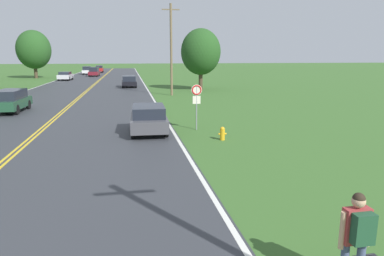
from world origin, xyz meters
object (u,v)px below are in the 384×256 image
object	(u,v)px
traffic_sign	(197,96)
car_silver_sedan_mid_far	(65,76)
car_maroon_suv_receding	(94,71)
car_white_suv_distant	(87,70)
car_dark_grey_hatchback_nearest	(149,118)
car_dark_green_suv_approaching	(10,100)
car_black_hatchback_mid_near	(129,81)
tree_mid_treeline	(34,50)
hitchhiker_person	(357,232)
tree_behind_sign	(201,52)
fire_hydrant	(222,133)
car_red_suv_horizon	(100,69)

from	to	relation	value
traffic_sign	car_silver_sedan_mid_far	size ratio (longest dim) A/B	0.57
car_maroon_suv_receding	car_white_suv_distant	bearing A→B (deg)	18.49
car_dark_grey_hatchback_nearest	traffic_sign	bearing A→B (deg)	98.62
car_dark_green_suv_approaching	car_black_hatchback_mid_near	bearing A→B (deg)	-22.68
car_dark_grey_hatchback_nearest	tree_mid_treeline	bearing A→B (deg)	-158.88
hitchhiker_person	car_white_suv_distant	world-z (taller)	car_white_suv_distant
car_dark_grey_hatchback_nearest	car_dark_green_suv_approaching	world-z (taller)	car_dark_green_suv_approaching
car_black_hatchback_mid_near	car_maroon_suv_receding	bearing A→B (deg)	-166.81
hitchhiker_person	car_maroon_suv_receding	distance (m)	70.59
car_dark_green_suv_approaching	car_white_suv_distant	distance (m)	55.30
car_dark_grey_hatchback_nearest	car_silver_sedan_mid_far	bearing A→B (deg)	-163.57
tree_behind_sign	car_maroon_suv_receding	size ratio (longest dim) A/B	1.60
traffic_sign	car_maroon_suv_receding	distance (m)	57.01
fire_hydrant	tree_behind_sign	size ratio (longest dim) A/B	0.09
fire_hydrant	car_silver_sedan_mid_far	bearing A→B (deg)	107.98
car_maroon_suv_receding	fire_hydrant	bearing A→B (deg)	-166.85
car_black_hatchback_mid_near	car_maroon_suv_receding	world-z (taller)	car_maroon_suv_receding
fire_hydrant	car_dark_grey_hatchback_nearest	xyz separation A→B (m)	(-3.49, 2.27, 0.46)
tree_behind_sign	car_black_hatchback_mid_near	world-z (taller)	tree_behind_sign
fire_hydrant	car_black_hatchback_mid_near	size ratio (longest dim) A/B	0.17
tree_mid_treeline	car_dark_grey_hatchback_nearest	xyz separation A→B (m)	(18.22, -51.71, -4.50)
traffic_sign	car_white_suv_distant	xyz separation A→B (m)	(-12.98, 63.99, -0.96)
traffic_sign	car_red_suv_horizon	world-z (taller)	traffic_sign
tree_mid_treeline	car_dark_grey_hatchback_nearest	world-z (taller)	tree_mid_treeline
traffic_sign	tree_mid_treeline	distance (m)	55.58
car_black_hatchback_mid_near	car_dark_grey_hatchback_nearest	bearing A→B (deg)	0.69
fire_hydrant	car_black_hatchback_mid_near	xyz separation A→B (m)	(-4.39, 31.02, 0.46)
car_black_hatchback_mid_near	car_maroon_suv_receding	xyz separation A→B (m)	(-7.03, 27.58, 0.18)
car_maroon_suv_receding	hitchhiker_person	bearing A→B (deg)	-169.14
tree_mid_treeline	car_dark_green_suv_approaching	xyz separation A→B (m)	(8.55, -42.70, -4.42)
car_black_hatchback_mid_near	car_white_suv_distant	size ratio (longest dim) A/B	0.96
car_dark_grey_hatchback_nearest	car_white_suv_distant	xyz separation A→B (m)	(-10.28, 64.32, 0.16)
car_dark_grey_hatchback_nearest	car_white_suv_distant	world-z (taller)	car_white_suv_distant
car_black_hatchback_mid_near	car_white_suv_distant	xyz separation A→B (m)	(-9.38, 35.57, 0.16)
tree_behind_sign	fire_hydrant	bearing A→B (deg)	-99.54
tree_behind_sign	tree_mid_treeline	xyz separation A→B (m)	(-26.02, 28.30, 0.70)
traffic_sign	car_maroon_suv_receding	size ratio (longest dim) A/B	0.55
car_maroon_suv_receding	car_dark_green_suv_approaching	bearing A→B (deg)	-179.98
fire_hydrant	car_black_hatchback_mid_near	bearing A→B (deg)	98.06
tree_behind_sign	car_maroon_suv_receding	bearing A→B (deg)	115.56
car_dark_green_suv_approaching	traffic_sign	bearing A→B (deg)	-123.85
tree_mid_treeline	car_silver_sedan_mid_far	distance (m)	10.75
traffic_sign	tree_behind_sign	world-z (taller)	tree_behind_sign
car_dark_green_suv_approaching	car_maroon_suv_receding	world-z (taller)	car_maroon_suv_receding
car_silver_sedan_mid_far	car_white_suv_distant	bearing A→B (deg)	-1.84
car_maroon_suv_receding	car_red_suv_horizon	bearing A→B (deg)	2.82
tree_behind_sign	car_white_suv_distant	xyz separation A→B (m)	(-18.09, 40.90, -3.64)
tree_mid_treeline	car_white_suv_distant	xyz separation A→B (m)	(7.94, 12.60, -4.34)
hitchhiker_person	car_white_suv_distant	distance (m)	78.85
fire_hydrant	car_black_hatchback_mid_near	world-z (taller)	car_black_hatchback_mid_near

